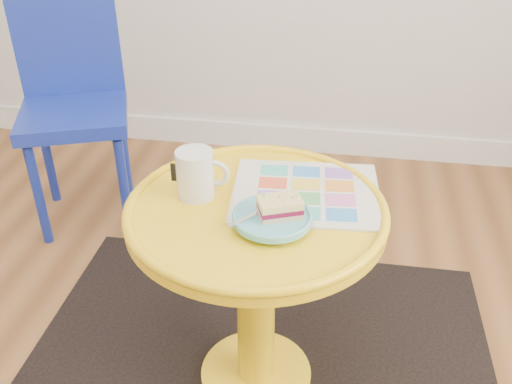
% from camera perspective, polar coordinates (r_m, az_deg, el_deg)
% --- Properties ---
extents(rug, '(1.31, 1.11, 0.01)m').
position_cam_1_polar(rug, '(1.64, 0.00, -17.92)').
color(rug, black).
rests_on(rug, ground).
extents(side_table, '(0.59, 0.59, 0.56)m').
position_cam_1_polar(side_table, '(1.37, 0.00, -7.05)').
color(side_table, yellow).
rests_on(side_table, ground).
extents(chair, '(0.48, 0.48, 0.83)m').
position_cam_1_polar(chair, '(2.19, -17.85, 9.28)').
color(chair, '#172B9A').
rests_on(chair, ground).
extents(newspaper, '(0.36, 0.31, 0.01)m').
position_cam_1_polar(newspaper, '(1.33, 5.01, -0.04)').
color(newspaper, silver).
rests_on(newspaper, side_table).
extents(mug, '(0.12, 0.09, 0.11)m').
position_cam_1_polar(mug, '(1.29, -5.99, 1.93)').
color(mug, silver).
rests_on(mug, side_table).
extents(plate, '(0.17, 0.17, 0.02)m').
position_cam_1_polar(plate, '(1.21, 1.64, -2.64)').
color(plate, '#5DB6C4').
rests_on(plate, newspaper).
extents(cake_slice, '(0.11, 0.09, 0.04)m').
position_cam_1_polar(cake_slice, '(1.20, 2.40, -1.50)').
color(cake_slice, '#D3BC8C').
rests_on(cake_slice, plate).
extents(fork, '(0.10, 0.12, 0.00)m').
position_cam_1_polar(fork, '(1.21, 0.15, -2.12)').
color(fork, silver).
rests_on(fork, plate).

